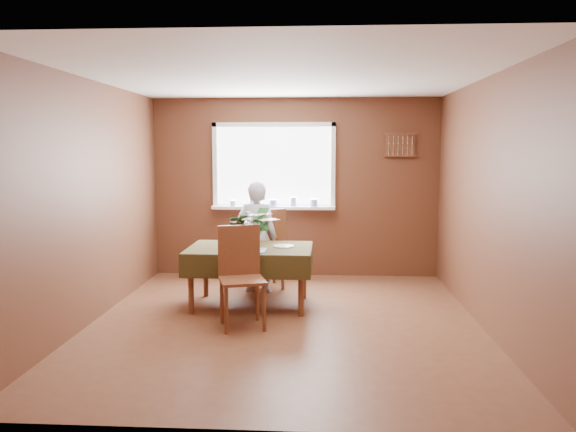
# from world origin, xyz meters

# --- Properties ---
(floor) EXTENTS (4.50, 4.50, 0.00)m
(floor) POSITION_xyz_m (0.00, 0.00, 0.00)
(floor) COLOR brown
(floor) RESTS_ON ground
(ceiling) EXTENTS (4.50, 4.50, 0.00)m
(ceiling) POSITION_xyz_m (0.00, 0.00, 2.50)
(ceiling) COLOR white
(ceiling) RESTS_ON wall_back
(wall_back) EXTENTS (4.00, 0.00, 4.00)m
(wall_back) POSITION_xyz_m (0.00, 2.25, 1.25)
(wall_back) COLOR brown
(wall_back) RESTS_ON floor
(wall_front) EXTENTS (4.00, 0.00, 4.00)m
(wall_front) POSITION_xyz_m (0.00, -2.25, 1.25)
(wall_front) COLOR brown
(wall_front) RESTS_ON floor
(wall_left) EXTENTS (0.00, 4.50, 4.50)m
(wall_left) POSITION_xyz_m (-2.00, 0.00, 1.25)
(wall_left) COLOR brown
(wall_left) RESTS_ON floor
(wall_right) EXTENTS (0.00, 4.50, 4.50)m
(wall_right) POSITION_xyz_m (2.00, 0.00, 1.25)
(wall_right) COLOR brown
(wall_right) RESTS_ON floor
(window_assembly) EXTENTS (1.72, 0.20, 1.22)m
(window_assembly) POSITION_xyz_m (-0.29, 2.20, 1.35)
(window_assembly) COLOR white
(window_assembly) RESTS_ON wall_back
(spoon_rack) EXTENTS (0.44, 0.05, 0.33)m
(spoon_rack) POSITION_xyz_m (1.45, 2.22, 1.85)
(spoon_rack) COLOR brown
(spoon_rack) RESTS_ON wall_back
(dining_table) EXTENTS (1.41, 0.97, 0.69)m
(dining_table) POSITION_xyz_m (-0.44, 0.63, 0.60)
(dining_table) COLOR brown
(dining_table) RESTS_ON floor
(chair_far) EXTENTS (0.58, 0.58, 1.05)m
(chair_far) POSITION_xyz_m (-0.33, 1.41, 0.56)
(chair_far) COLOR brown
(chair_far) RESTS_ON floor
(chair_near) EXTENTS (0.54, 0.54, 1.01)m
(chair_near) POSITION_xyz_m (-0.44, -0.08, 0.55)
(chair_near) COLOR brown
(chair_near) RESTS_ON floor
(seated_woman) EXTENTS (0.55, 0.40, 1.40)m
(seated_woman) POSITION_xyz_m (-0.43, 1.27, 0.70)
(seated_woman) COLOR white
(seated_woman) RESTS_ON floor
(flower_bouquet) EXTENTS (0.50, 0.50, 0.43)m
(flower_bouquet) POSITION_xyz_m (-0.38, 0.39, 0.96)
(flower_bouquet) COLOR white
(flower_bouquet) RESTS_ON dining_table
(side_plate) EXTENTS (0.24, 0.24, 0.01)m
(side_plate) POSITION_xyz_m (-0.06, 0.67, 0.69)
(side_plate) COLOR white
(side_plate) RESTS_ON dining_table
(table_knife) EXTENTS (0.08, 0.19, 0.00)m
(table_knife) POSITION_xyz_m (-0.29, 0.46, 0.69)
(table_knife) COLOR silver
(table_knife) RESTS_ON dining_table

